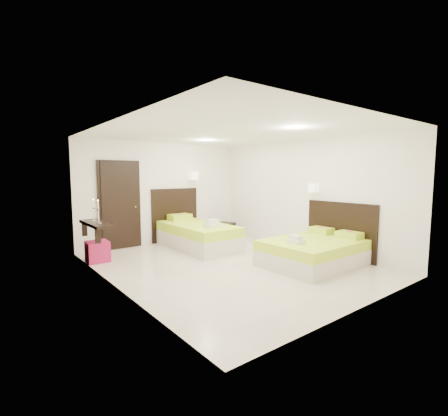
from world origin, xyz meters
TOP-DOWN VIEW (x-y plane):
  - floor at (0.00, 0.00)m, footprint 5.50×5.50m
  - bed_single at (0.31, 1.70)m, footprint 1.35×2.26m
  - bed_double at (1.37, -1.04)m, footprint 1.92×1.63m
  - nightstand at (1.66, 2.25)m, footprint 0.58×0.55m
  - ottoman at (-2.01, 1.82)m, footprint 0.45×0.45m
  - door at (-1.20, 2.70)m, footprint 1.02×0.15m
  - console_shelf at (-2.08, 1.60)m, footprint 0.35×1.20m

SIDE VIEW (x-z plane):
  - floor at x=0.00m, z-range 0.00..0.00m
  - nightstand at x=1.66m, z-range 0.00..0.42m
  - ottoman at x=-2.01m, z-range 0.00..0.42m
  - bed_double at x=1.37m, z-range -0.51..1.08m
  - bed_single at x=0.31m, z-range -0.60..1.27m
  - console_shelf at x=-2.08m, z-range 0.42..1.21m
  - door at x=-1.20m, z-range -0.02..2.12m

